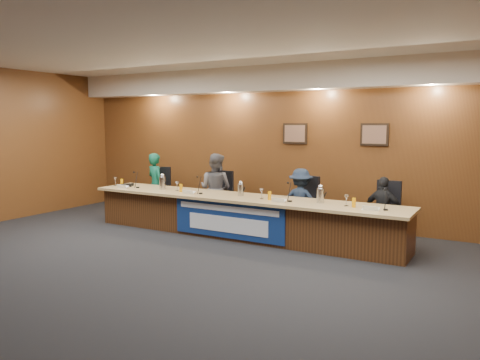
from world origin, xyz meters
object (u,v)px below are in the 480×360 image
at_px(panelist_b, 216,189).
at_px(panelist_c, 301,202).
at_px(panelist_a, 156,185).
at_px(panelist_d, 383,211).
at_px(office_chair_a, 159,194).
at_px(office_chair_b, 218,200).
at_px(carafe_right, 320,196).
at_px(office_chair_c, 303,208).
at_px(speakerphone, 129,185).
at_px(banner, 228,220).
at_px(carafe_mid, 241,190).
at_px(carafe_left, 162,183).
at_px(office_chair_d, 384,216).
at_px(dais_body, 239,217).

xyz_separation_m(panelist_b, panelist_c, (1.87, 0.00, -0.11)).
height_order(panelist_a, panelist_d, panelist_a).
relative_size(panelist_c, office_chair_a, 2.57).
xyz_separation_m(office_chair_b, carafe_right, (2.50, -0.76, 0.39)).
xyz_separation_m(panelist_b, office_chair_c, (1.87, 0.10, -0.24)).
relative_size(panelist_d, speakerphone, 3.66).
bearing_deg(office_chair_a, speakerphone, -120.12).
xyz_separation_m(office_chair_b, speakerphone, (-1.70, -0.82, 0.30)).
bearing_deg(banner, office_chair_a, 154.72).
height_order(banner, office_chair_b, banner).
xyz_separation_m(panelist_d, carafe_mid, (-2.39, -0.67, 0.27)).
height_order(panelist_a, office_chair_c, panelist_a).
xyz_separation_m(carafe_left, carafe_mid, (1.75, 0.07, -0.02)).
bearing_deg(panelist_d, carafe_mid, 21.65).
distance_m(panelist_a, panelist_b, 1.58).
height_order(office_chair_b, carafe_right, carafe_right).
bearing_deg(panelist_b, banner, 129.28).
height_order(panelist_b, office_chair_a, panelist_b).
bearing_deg(office_chair_b, panelist_c, 4.18).
xyz_separation_m(carafe_right, speakerphone, (-4.20, -0.06, -0.10)).
xyz_separation_m(panelist_d, office_chair_d, (0.00, 0.10, -0.11)).
xyz_separation_m(panelist_d, speakerphone, (-5.07, -0.72, 0.19)).
bearing_deg(office_chair_a, banner, -46.86).
xyz_separation_m(banner, panelist_d, (2.41, 1.10, 0.21)).
height_order(panelist_a, carafe_left, panelist_a).
xyz_separation_m(panelist_b, panelist_d, (3.37, 0.00, -0.14)).
distance_m(carafe_left, carafe_right, 3.27).
relative_size(panelist_b, office_chair_a, 3.02).
height_order(carafe_left, carafe_right, carafe_left).
relative_size(panelist_b, office_chair_c, 3.02).
bearing_deg(dais_body, carafe_mid, 30.80).
xyz_separation_m(panelist_b, office_chair_d, (3.37, 0.10, -0.24)).
distance_m(dais_body, panelist_c, 1.17).
relative_size(panelist_c, office_chair_b, 2.57).
relative_size(office_chair_a, office_chair_c, 1.00).
distance_m(panelist_a, carafe_right, 4.13).
xyz_separation_m(panelist_a, office_chair_d, (4.95, 0.10, -0.22)).
bearing_deg(banner, panelist_a, 156.59).
bearing_deg(carafe_left, speakerphone, 178.70).
distance_m(banner, office_chair_a, 2.81).
bearing_deg(carafe_mid, banner, -92.73).
distance_m(banner, panelist_b, 1.50).
xyz_separation_m(panelist_c, office_chair_a, (-3.45, 0.10, -0.14)).
bearing_deg(office_chair_a, panelist_b, -25.20).
xyz_separation_m(office_chair_c, office_chair_d, (1.50, 0.00, 0.00)).
relative_size(panelist_b, carafe_left, 5.75).
bearing_deg(office_chair_b, speakerphone, -146.97).
bearing_deg(banner, panelist_d, 24.49).
height_order(panelist_a, office_chair_b, panelist_a).
relative_size(office_chair_b, speakerphone, 1.50).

